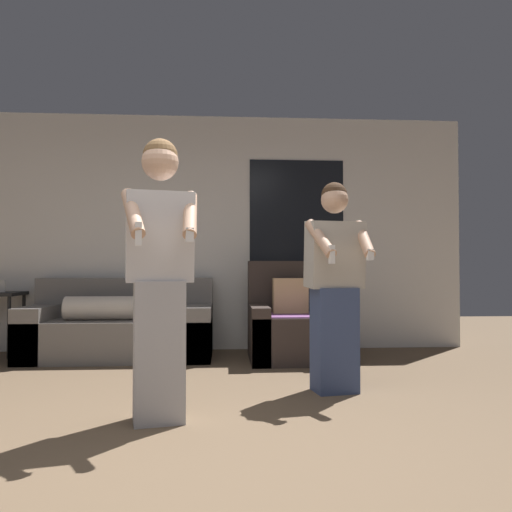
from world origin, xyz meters
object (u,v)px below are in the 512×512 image
(couch, at_px, (121,329))
(person_right, at_px, (335,286))
(person_left, at_px, (159,275))
(armchair, at_px, (291,327))

(couch, bearing_deg, person_right, -39.72)
(couch, bearing_deg, person_left, -73.06)
(person_right, bearing_deg, armchair, 96.29)
(couch, bearing_deg, armchair, -6.78)
(armchair, bearing_deg, couch, 173.22)
(armchair, height_order, person_right, person_right)
(armchair, distance_m, person_right, 1.47)
(person_right, bearing_deg, person_left, -151.91)
(armchair, bearing_deg, person_right, -83.71)
(couch, relative_size, person_right, 1.20)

